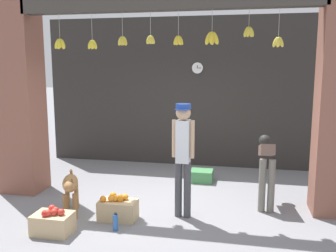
{
  "coord_description": "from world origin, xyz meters",
  "views": [
    {
      "loc": [
        1.26,
        -5.74,
        2.31
      ],
      "look_at": [
        0.0,
        0.4,
        1.28
      ],
      "focal_mm": 40.0,
      "sensor_mm": 36.0,
      "label": 1
    }
  ],
  "objects_px": {
    "fruit_crate_apples": "(53,222)",
    "dog": "(70,186)",
    "fruit_crate_oranges": "(118,209)",
    "wall_clock": "(197,68)",
    "shopkeeper": "(183,150)",
    "worker_stooping": "(266,162)",
    "produce_box_green": "(202,176)",
    "water_bottle": "(116,222)"
  },
  "relations": [
    {
      "from": "produce_box_green",
      "to": "wall_clock",
      "type": "height_order",
      "value": "wall_clock"
    },
    {
      "from": "dog",
      "to": "produce_box_green",
      "type": "bearing_deg",
      "value": 117.03
    },
    {
      "from": "fruit_crate_apples",
      "to": "wall_clock",
      "type": "distance_m",
      "value": 4.7
    },
    {
      "from": "dog",
      "to": "water_bottle",
      "type": "xyz_separation_m",
      "value": [
        0.87,
        -0.4,
        -0.34
      ]
    },
    {
      "from": "worker_stooping",
      "to": "fruit_crate_apples",
      "type": "relative_size",
      "value": 2.12
    },
    {
      "from": "worker_stooping",
      "to": "water_bottle",
      "type": "xyz_separation_m",
      "value": [
        -2.1,
        -1.38,
        -0.63
      ]
    },
    {
      "from": "dog",
      "to": "shopkeeper",
      "type": "height_order",
      "value": "shopkeeper"
    },
    {
      "from": "shopkeeper",
      "to": "fruit_crate_oranges",
      "type": "xyz_separation_m",
      "value": [
        -0.94,
        -0.31,
        -0.88
      ]
    },
    {
      "from": "dog",
      "to": "fruit_crate_apples",
      "type": "relative_size",
      "value": 1.56
    },
    {
      "from": "worker_stooping",
      "to": "fruit_crate_apples",
      "type": "height_order",
      "value": "worker_stooping"
    },
    {
      "from": "fruit_crate_oranges",
      "to": "worker_stooping",
      "type": "bearing_deg",
      "value": 24.72
    },
    {
      "from": "fruit_crate_oranges",
      "to": "fruit_crate_apples",
      "type": "height_order",
      "value": "fruit_crate_oranges"
    },
    {
      "from": "shopkeeper",
      "to": "fruit_crate_apples",
      "type": "bearing_deg",
      "value": 32.75
    },
    {
      "from": "water_bottle",
      "to": "wall_clock",
      "type": "xyz_separation_m",
      "value": [
        0.67,
        3.68,
        2.12
      ]
    },
    {
      "from": "water_bottle",
      "to": "worker_stooping",
      "type": "bearing_deg",
      "value": 33.27
    },
    {
      "from": "worker_stooping",
      "to": "produce_box_green",
      "type": "xyz_separation_m",
      "value": [
        -1.17,
        1.12,
        -0.63
      ]
    },
    {
      "from": "fruit_crate_apples",
      "to": "produce_box_green",
      "type": "distance_m",
      "value": 3.27
    },
    {
      "from": "worker_stooping",
      "to": "fruit_crate_apples",
      "type": "distance_m",
      "value": 3.4
    },
    {
      "from": "produce_box_green",
      "to": "wall_clock",
      "type": "relative_size",
      "value": 1.67
    },
    {
      "from": "fruit_crate_apples",
      "to": "wall_clock",
      "type": "relative_size",
      "value": 2.01
    },
    {
      "from": "dog",
      "to": "wall_clock",
      "type": "bearing_deg",
      "value": 132.5
    },
    {
      "from": "dog",
      "to": "shopkeeper",
      "type": "distance_m",
      "value": 1.83
    },
    {
      "from": "produce_box_green",
      "to": "water_bottle",
      "type": "relative_size",
      "value": 1.68
    },
    {
      "from": "worker_stooping",
      "to": "wall_clock",
      "type": "height_order",
      "value": "wall_clock"
    },
    {
      "from": "dog",
      "to": "fruit_crate_oranges",
      "type": "relative_size",
      "value": 1.45
    },
    {
      "from": "produce_box_green",
      "to": "wall_clock",
      "type": "bearing_deg",
      "value": 102.46
    },
    {
      "from": "dog",
      "to": "worker_stooping",
      "type": "xyz_separation_m",
      "value": [
        2.97,
        0.98,
        0.29
      ]
    },
    {
      "from": "shopkeeper",
      "to": "worker_stooping",
      "type": "distance_m",
      "value": 1.47
    },
    {
      "from": "fruit_crate_oranges",
      "to": "fruit_crate_apples",
      "type": "relative_size",
      "value": 1.07
    },
    {
      "from": "fruit_crate_oranges",
      "to": "produce_box_green",
      "type": "height_order",
      "value": "fruit_crate_oranges"
    },
    {
      "from": "dog",
      "to": "shopkeeper",
      "type": "bearing_deg",
      "value": 76.74
    },
    {
      "from": "produce_box_green",
      "to": "wall_clock",
      "type": "xyz_separation_m",
      "value": [
        -0.26,
        1.18,
        2.13
      ]
    },
    {
      "from": "fruit_crate_apples",
      "to": "dog",
      "type": "bearing_deg",
      "value": 94.4
    },
    {
      "from": "dog",
      "to": "fruit_crate_oranges",
      "type": "xyz_separation_m",
      "value": [
        0.77,
        -0.03,
        -0.29
      ]
    },
    {
      "from": "produce_box_green",
      "to": "water_bottle",
      "type": "xyz_separation_m",
      "value": [
        -0.93,
        -2.5,
        0.01
      ]
    },
    {
      "from": "fruit_crate_oranges",
      "to": "wall_clock",
      "type": "height_order",
      "value": "wall_clock"
    },
    {
      "from": "shopkeeper",
      "to": "fruit_crate_oranges",
      "type": "bearing_deg",
      "value": 21.51
    },
    {
      "from": "produce_box_green",
      "to": "water_bottle",
      "type": "distance_m",
      "value": 2.67
    },
    {
      "from": "dog",
      "to": "shopkeeper",
      "type": "xyz_separation_m",
      "value": [
        1.72,
        0.28,
        0.59
      ]
    },
    {
      "from": "shopkeeper",
      "to": "water_bottle",
      "type": "distance_m",
      "value": 1.42
    },
    {
      "from": "fruit_crate_apples",
      "to": "worker_stooping",
      "type": "bearing_deg",
      "value": 29.33
    },
    {
      "from": "shopkeeper",
      "to": "wall_clock",
      "type": "bearing_deg",
      "value": -83.3
    }
  ]
}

